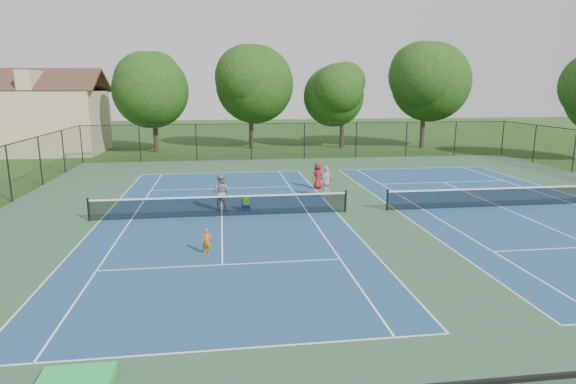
{
  "coord_description": "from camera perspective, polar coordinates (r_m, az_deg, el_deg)",
  "views": [
    {
      "loc": [
        -6.88,
        -22.02,
        5.91
      ],
      "look_at": [
        -4.0,
        -1.0,
        1.3
      ],
      "focal_mm": 30.0,
      "sensor_mm": 36.0,
      "label": 1
    }
  ],
  "objects": [
    {
      "name": "ground",
      "position": [
        23.82,
        9.26,
        -2.27
      ],
      "size": [
        140.0,
        140.0,
        0.0
      ],
      "primitive_type": "plane",
      "color": "#234716",
      "rests_on": "ground"
    },
    {
      "name": "court_pad",
      "position": [
        23.82,
        9.26,
        -2.26
      ],
      "size": [
        36.0,
        36.0,
        0.01
      ],
      "primitive_type": "cube",
      "color": "#2C4F33",
      "rests_on": "ground"
    },
    {
      "name": "tennis_court_left",
      "position": [
        22.78,
        -7.85,
        -2.64
      ],
      "size": [
        12.0,
        23.83,
        1.07
      ],
      "color": "navy",
      "rests_on": "ground"
    },
    {
      "name": "tennis_court_right",
      "position": [
        26.67,
        23.81,
        -1.39
      ],
      "size": [
        12.0,
        23.83,
        1.07
      ],
      "color": "navy",
      "rests_on": "ground"
    },
    {
      "name": "perimeter_fence",
      "position": [
        23.47,
        9.39,
        1.52
      ],
      "size": [
        36.08,
        36.08,
        3.02
      ],
      "color": "black",
      "rests_on": "ground"
    },
    {
      "name": "tree_back_a",
      "position": [
        46.43,
        -15.72,
        11.97
      ],
      "size": [
        6.8,
        6.8,
        9.15
      ],
      "color": "#2D2116",
      "rests_on": "ground"
    },
    {
      "name": "tree_back_b",
      "position": [
        48.12,
        -4.48,
        13.04
      ],
      "size": [
        7.6,
        7.6,
        10.03
      ],
      "color": "#2D2116",
      "rests_on": "ground"
    },
    {
      "name": "tree_back_c",
      "position": [
        48.5,
        6.52,
        11.67
      ],
      "size": [
        6.0,
        6.0,
        8.4
      ],
      "color": "#2D2116",
      "rests_on": "ground"
    },
    {
      "name": "tree_back_d",
      "position": [
        50.14,
        15.97,
        12.85
      ],
      "size": [
        7.8,
        7.8,
        10.37
      ],
      "color": "#2D2116",
      "rests_on": "ground"
    },
    {
      "name": "clapboard_house",
      "position": [
        49.79,
        -26.93,
        7.7
      ],
      "size": [
        10.8,
        8.1,
        7.65
      ],
      "color": "tan",
      "rests_on": "ground"
    },
    {
      "name": "child_player",
      "position": [
        17.69,
        -9.63,
        -5.8
      ],
      "size": [
        0.39,
        0.3,
        0.96
      ],
      "primitive_type": "imported",
      "rotation": [
        0.0,
        0.0,
        -0.22
      ],
      "color": "#D7630E",
      "rests_on": "ground"
    },
    {
      "name": "instructor",
      "position": [
        23.65,
        -7.96,
        -0.07
      ],
      "size": [
        1.07,
        0.96,
        1.82
      ],
      "primitive_type": "imported",
      "rotation": [
        0.0,
        0.0,
        2.78
      ],
      "color": "gray",
      "rests_on": "ground"
    },
    {
      "name": "bystander_a",
      "position": [
        26.38,
        4.55,
        1.21
      ],
      "size": [
        1.03,
        1.02,
        1.75
      ],
      "primitive_type": "imported",
      "rotation": [
        0.0,
        0.0,
        3.92
      ],
      "color": "silver",
      "rests_on": "ground"
    },
    {
      "name": "bystander_c",
      "position": [
        28.72,
        3.55,
        1.93
      ],
      "size": [
        0.9,
        0.81,
        1.54
      ],
      "primitive_type": "imported",
      "rotation": [
        0.0,
        0.0,
        3.69
      ],
      "color": "maroon",
      "rests_on": "ground"
    },
    {
      "name": "ball_crate",
      "position": [
        23.73,
        -5.02,
        -1.82
      ],
      "size": [
        0.41,
        0.35,
        0.31
      ],
      "primitive_type": "cube",
      "rotation": [
        0.0,
        0.0,
        0.11
      ],
      "color": "navy",
      "rests_on": "ground"
    },
    {
      "name": "ball_hopper",
      "position": [
        23.65,
        -5.04,
        -1.03
      ],
      "size": [
        0.39,
        0.34,
        0.36
      ],
      "primitive_type": "cube",
      "rotation": [
        0.0,
        0.0,
        0.2
      ],
      "color": "green",
      "rests_on": "ball_crate"
    },
    {
      "name": "green_tarp",
      "position": [
        11.24,
        -23.98,
        -19.99
      ],
      "size": [
        1.47,
        1.09,
        0.2
      ],
      "primitive_type": "cube",
      "rotation": [
        0.0,
        0.0,
        0.01
      ],
      "color": "green",
      "rests_on": "ground"
    }
  ]
}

